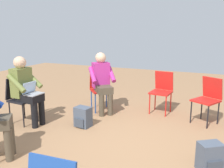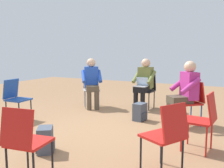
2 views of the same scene
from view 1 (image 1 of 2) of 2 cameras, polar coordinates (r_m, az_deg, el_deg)
ground_plane at (r=3.85m, az=2.98°, el=-13.98°), size 14.00×14.00×0.00m
chair_east at (r=4.90m, az=-20.35°, el=-2.68°), size 0.46×0.43×0.85m
chair_south at (r=5.25m, az=11.36°, el=-1.12°), size 0.44×0.47×0.85m
chair_southwest at (r=4.88m, az=21.10°, el=-2.78°), size 0.55×0.57×0.85m
chair_southeast at (r=5.33m, az=-2.76°, el=-0.68°), size 0.58×0.59×0.85m
person_with_laptop at (r=4.73m, az=-19.15°, el=-0.66°), size 0.54×0.52×1.24m
person_in_magenta at (r=5.13m, az=-2.28°, el=1.06°), size 0.63×0.63×1.24m
backpack_near_laptop_user at (r=3.42m, az=21.43°, el=-15.56°), size 0.34×0.32×0.36m
backpack_by_empty_chair at (r=4.51m, az=-6.63°, el=-7.74°), size 0.31×0.28×0.36m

